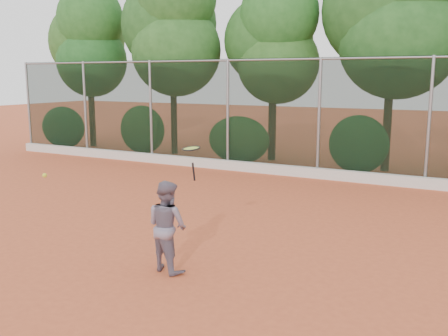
% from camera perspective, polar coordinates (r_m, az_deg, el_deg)
% --- Properties ---
extents(ground, '(80.00, 80.00, 0.00)m').
position_cam_1_polar(ground, '(8.90, -3.02, -8.98)').
color(ground, '#CC5630').
rests_on(ground, ground).
extents(concrete_curb, '(24.00, 0.20, 0.30)m').
position_cam_1_polar(concrete_curb, '(14.94, 10.39, -0.56)').
color(concrete_curb, silver).
rests_on(concrete_curb, ground).
extents(tennis_player, '(0.81, 0.70, 1.41)m').
position_cam_1_polar(tennis_player, '(7.71, -6.50, -6.60)').
color(tennis_player, slate).
rests_on(tennis_player, ground).
extents(chainlink_fence, '(24.09, 0.09, 3.50)m').
position_cam_1_polar(chainlink_fence, '(14.89, 10.82, 6.02)').
color(chainlink_fence, black).
rests_on(chainlink_fence, ground).
extents(foliage_backdrop, '(23.70, 3.63, 7.55)m').
position_cam_1_polar(foliage_backdrop, '(16.96, 11.31, 15.13)').
color(foliage_backdrop, '#442F1A').
rests_on(foliage_backdrop, ground).
extents(tennis_racket, '(0.34, 0.34, 0.51)m').
position_cam_1_polar(tennis_racket, '(7.18, -3.74, 1.93)').
color(tennis_racket, black).
rests_on(tennis_racket, ground).
extents(tennis_ball_in_flight, '(0.07, 0.07, 0.07)m').
position_cam_1_polar(tennis_ball_in_flight, '(8.37, -19.82, -0.80)').
color(tennis_ball_in_flight, yellow).
rests_on(tennis_ball_in_flight, ground).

